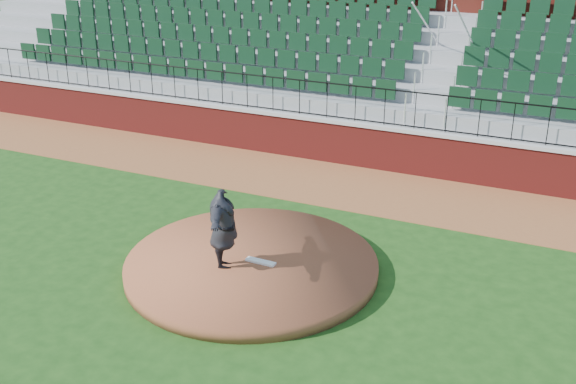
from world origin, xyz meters
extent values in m
plane|color=#194112|center=(0.00, 0.00, 0.00)|extent=(90.00, 90.00, 0.00)
cube|color=brown|center=(0.00, 5.40, 0.01)|extent=(34.00, 3.20, 0.01)
cube|color=maroon|center=(0.00, 7.00, 0.60)|extent=(34.00, 0.35, 1.20)
cube|color=#B7B7B7|center=(0.00, 7.00, 1.25)|extent=(34.00, 0.45, 0.10)
cube|color=maroon|center=(0.00, 12.52, 2.75)|extent=(34.00, 0.50, 5.50)
cylinder|color=brown|center=(-0.24, 0.22, 0.12)|extent=(5.16, 5.16, 0.25)
cube|color=white|center=(-0.01, 0.19, 0.27)|extent=(0.64, 0.18, 0.04)
imported|color=black|center=(-0.60, -0.24, 1.07)|extent=(1.37, 2.04, 1.63)
camera|label=1|loc=(5.57, -10.78, 6.96)|focal=42.99mm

